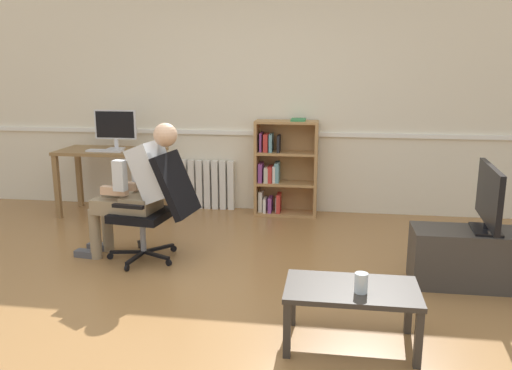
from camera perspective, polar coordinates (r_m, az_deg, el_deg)
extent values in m
plane|color=olive|center=(3.88, -4.14, -12.88)|extent=(18.00, 18.00, 0.00)
cube|color=beige|center=(6.12, 1.09, 9.76)|extent=(12.00, 0.10, 2.70)
cube|color=white|center=(6.09, 1.00, 5.68)|extent=(12.00, 0.03, 0.05)
cube|color=olive|center=(6.25, -20.94, -0.21)|extent=(0.06, 0.06, 0.72)
cube|color=olive|center=(5.80, -11.48, -0.58)|extent=(0.06, 0.06, 0.72)
cube|color=olive|center=(6.28, -9.88, 0.52)|extent=(0.06, 0.06, 0.72)
cube|color=olive|center=(6.70, -18.79, 0.79)|extent=(0.06, 0.06, 0.72)
cube|color=olive|center=(6.16, -15.61, 3.58)|extent=(1.17, 0.60, 0.04)
cube|color=silver|center=(6.20, -15.07, 3.89)|extent=(0.18, 0.14, 0.01)
cube|color=silver|center=(6.21, -15.03, 4.43)|extent=(0.04, 0.02, 0.10)
cube|color=silver|center=(6.18, -15.15, 6.41)|extent=(0.49, 0.02, 0.33)
cube|color=black|center=(6.17, -15.20, 6.40)|extent=(0.45, 0.00, 0.30)
cube|color=silver|center=(6.04, -16.20, 3.63)|extent=(0.41, 0.12, 0.02)
cube|color=white|center=(5.92, -13.10, 3.69)|extent=(0.06, 0.10, 0.03)
cube|color=#AD7F4C|center=(6.00, 0.09, 1.93)|extent=(0.03, 0.28, 1.09)
cube|color=#AD7F4C|center=(5.94, 6.57, 1.73)|extent=(0.03, 0.28, 1.09)
cube|color=#AD7F4C|center=(6.10, 3.43, 2.08)|extent=(0.68, 0.02, 1.09)
cube|color=#AD7F4C|center=(6.08, 3.25, -3.07)|extent=(0.65, 0.28, 0.03)
cube|color=#AD7F4C|center=(6.00, 3.29, 0.18)|extent=(0.65, 0.28, 0.03)
cube|color=#AD7F4C|center=(5.93, 3.34, 3.50)|extent=(0.65, 0.28, 0.03)
cube|color=#AD7F4C|center=(5.88, 3.38, 6.90)|extent=(0.65, 0.28, 0.03)
cube|color=white|center=(6.09, 0.57, -1.71)|extent=(0.04, 0.19, 0.24)
cube|color=#89428E|center=(5.99, 0.54, 1.40)|extent=(0.05, 0.19, 0.22)
cube|color=#89428E|center=(5.96, 0.59, 4.75)|extent=(0.02, 0.19, 0.21)
cube|color=white|center=(6.07, 1.01, -2.16)|extent=(0.03, 0.19, 0.16)
cube|color=beige|center=(5.98, 1.18, 1.16)|extent=(0.05, 0.19, 0.18)
cube|color=red|center=(5.95, 1.13, 4.67)|extent=(0.05, 0.19, 0.20)
cube|color=#89428E|center=(6.07, 1.58, -2.12)|extent=(0.04, 0.19, 0.17)
cube|color=red|center=(5.98, 1.58, 1.21)|extent=(0.05, 0.19, 0.19)
cube|color=#6699A3|center=(5.93, 1.67, 4.66)|extent=(0.04, 0.19, 0.20)
cube|color=white|center=(6.08, 2.47, -2.06)|extent=(0.05, 0.19, 0.18)
cube|color=white|center=(5.99, 2.04, 1.24)|extent=(0.03, 0.19, 0.19)
cube|color=black|center=(5.91, 2.52, 4.56)|extent=(0.03, 0.19, 0.19)
cube|color=red|center=(6.05, 2.52, -1.96)|extent=(0.04, 0.19, 0.21)
cube|color=#6699A3|center=(5.99, 2.35, 1.43)|extent=(0.05, 0.19, 0.23)
cube|color=#38844C|center=(5.89, 4.66, 7.14)|extent=(0.16, 0.22, 0.02)
cube|color=white|center=(6.44, -10.34, 0.22)|extent=(0.07, 0.08, 0.59)
cube|color=white|center=(6.41, -9.53, 0.19)|extent=(0.07, 0.08, 0.59)
cube|color=white|center=(6.38, -8.70, 0.16)|extent=(0.07, 0.08, 0.59)
cube|color=white|center=(6.36, -7.87, 0.13)|extent=(0.07, 0.08, 0.59)
cube|color=white|center=(6.33, -7.03, 0.10)|extent=(0.07, 0.08, 0.59)
cube|color=white|center=(6.31, -6.19, 0.08)|extent=(0.07, 0.08, 0.59)
cube|color=white|center=(6.28, -5.34, 0.05)|extent=(0.07, 0.08, 0.59)
cube|color=white|center=(6.26, -4.48, 0.02)|extent=(0.07, 0.08, 0.59)
cube|color=white|center=(6.24, -3.62, -0.01)|extent=(0.07, 0.08, 0.59)
cube|color=white|center=(6.22, -2.75, -0.04)|extent=(0.07, 0.08, 0.59)
cube|color=black|center=(4.67, -13.05, -7.75)|extent=(0.08, 0.30, 0.02)
cylinder|color=black|center=(4.56, -13.95, -8.81)|extent=(0.03, 0.06, 0.06)
cube|color=black|center=(4.69, -10.90, -7.55)|extent=(0.29, 0.16, 0.02)
cylinder|color=black|center=(4.60, -9.54, -8.39)|extent=(0.06, 0.04, 0.06)
cube|color=black|center=(4.85, -10.58, -6.82)|extent=(0.23, 0.24, 0.02)
cylinder|color=black|center=(4.93, -9.01, -6.91)|extent=(0.05, 0.06, 0.06)
cube|color=black|center=(4.93, -12.43, -6.58)|extent=(0.17, 0.28, 0.02)
cylinder|color=black|center=(5.09, -12.63, -6.45)|extent=(0.05, 0.06, 0.06)
cube|color=black|center=(4.82, -13.95, -7.13)|extent=(0.30, 0.09, 0.02)
cylinder|color=black|center=(4.87, -15.67, -7.51)|extent=(0.06, 0.03, 0.06)
cylinder|color=gray|center=(4.74, -12.27, -5.34)|extent=(0.05, 0.05, 0.30)
cube|color=black|center=(4.69, -12.38, -3.19)|extent=(0.52, 0.52, 0.07)
cube|color=black|center=(4.46, -8.72, 0.04)|extent=(0.33, 0.47, 0.54)
cube|color=black|center=(4.86, -10.81, -0.76)|extent=(0.28, 0.08, 0.03)
cube|color=black|center=(4.42, -13.83, -2.29)|extent=(0.28, 0.08, 0.03)
cube|color=#937F60|center=(4.66, -12.44, -1.95)|extent=(0.30, 0.37, 0.14)
cube|color=silver|center=(4.53, -11.18, 1.50)|extent=(0.41, 0.39, 0.52)
sphere|color=#D6A884|center=(4.43, -9.90, 5.43)|extent=(0.20, 0.20, 0.20)
cube|color=black|center=(4.77, -15.46, -0.52)|extent=(0.15, 0.06, 0.02)
cube|color=#937F60|center=(4.85, -14.04, -1.81)|extent=(0.43, 0.18, 0.13)
cylinder|color=#937F60|center=(5.03, -15.95, -4.47)|extent=(0.10, 0.10, 0.46)
cube|color=#4C4C51|center=(5.14, -16.77, -6.46)|extent=(0.23, 0.12, 0.06)
cube|color=#937F60|center=(4.69, -15.26, -2.40)|extent=(0.43, 0.18, 0.13)
cylinder|color=#937F60|center=(4.87, -17.19, -5.13)|extent=(0.10, 0.10, 0.46)
cube|color=#4C4C51|center=(4.98, -18.01, -7.17)|extent=(0.23, 0.12, 0.06)
cube|color=silver|center=(4.78, -12.75, 1.77)|extent=(0.11, 0.09, 0.26)
cube|color=#D6A884|center=(4.81, -14.07, -0.10)|extent=(0.25, 0.10, 0.07)
cube|color=silver|center=(4.51, -14.69, 1.01)|extent=(0.11, 0.09, 0.26)
cube|color=#D6A884|center=(4.65, -15.24, -0.61)|extent=(0.25, 0.10, 0.07)
cube|color=#3D3833|center=(4.45, 23.57, -7.38)|extent=(1.08, 0.39, 0.45)
cube|color=black|center=(4.38, 23.84, -4.49)|extent=(0.23, 0.34, 0.02)
cylinder|color=black|center=(4.37, 23.88, -4.05)|extent=(0.04, 0.04, 0.05)
cube|color=black|center=(4.31, 24.17, -0.96)|extent=(0.10, 0.77, 0.44)
cube|color=#9EBCF4|center=(4.31, 24.46, -0.98)|extent=(0.06, 0.72, 0.40)
cube|color=#332D28|center=(3.17, 3.41, -15.57)|extent=(0.04, 0.04, 0.35)
cube|color=#332D28|center=(3.21, 17.37, -15.86)|extent=(0.04, 0.04, 0.35)
cube|color=#332D28|center=(3.56, 16.38, -12.77)|extent=(0.04, 0.04, 0.35)
cube|color=#332D28|center=(3.53, 4.01, -12.48)|extent=(0.04, 0.04, 0.35)
cube|color=#332D28|center=(3.27, 10.45, -11.21)|extent=(0.81, 0.46, 0.03)
cylinder|color=silver|center=(3.18, 11.44, -10.46)|extent=(0.08, 0.08, 0.12)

